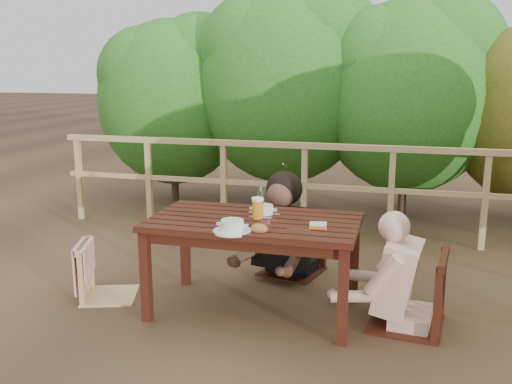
% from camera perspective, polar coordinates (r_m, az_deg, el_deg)
% --- Properties ---
extents(ground, '(60.00, 60.00, 0.00)m').
position_cam_1_polar(ground, '(4.38, -0.18, -11.70)').
color(ground, brown).
rests_on(ground, ground).
extents(table, '(1.51, 0.85, 0.70)m').
position_cam_1_polar(table, '(4.25, -0.18, -7.42)').
color(table, black).
rests_on(table, ground).
extents(chair_left, '(0.53, 0.53, 0.85)m').
position_cam_1_polar(chair_left, '(4.63, -14.60, -5.20)').
color(chair_left, tan).
rests_on(chair_left, ground).
extents(chair_far, '(0.59, 0.59, 0.99)m').
position_cam_1_polar(chair_far, '(4.99, 3.66, -2.67)').
color(chair_far, black).
rests_on(chair_far, ground).
extents(chair_right, '(0.58, 0.58, 1.05)m').
position_cam_1_polar(chair_right, '(4.10, 15.08, -6.04)').
color(chair_right, black).
rests_on(chair_right, ground).
extents(woman, '(0.73, 0.82, 1.42)m').
position_cam_1_polar(woman, '(4.96, 3.74, -0.17)').
color(woman, black).
rests_on(woman, ground).
extents(diner_right, '(0.73, 0.62, 1.35)m').
position_cam_1_polar(diner_right, '(4.06, 15.63, -4.05)').
color(diner_right, '#DAAB95').
rests_on(diner_right, ground).
extents(railing, '(5.60, 0.10, 1.01)m').
position_cam_1_polar(railing, '(6.09, 4.83, 0.20)').
color(railing, tan).
rests_on(railing, ground).
extents(hedge_row, '(6.60, 1.60, 3.80)m').
position_cam_1_polar(hedge_row, '(7.09, 10.13, 13.14)').
color(hedge_row, '#28631D').
rests_on(hedge_row, ground).
extents(soup_near, '(0.26, 0.26, 0.09)m').
position_cam_1_polar(soup_near, '(3.86, -2.39, -3.42)').
color(soup_near, white).
rests_on(soup_near, table).
extents(soup_far, '(0.25, 0.25, 0.08)m').
position_cam_1_polar(soup_far, '(4.28, 0.73, -1.84)').
color(soup_far, silver).
rests_on(soup_far, table).
extents(bread_roll, '(0.12, 0.09, 0.07)m').
position_cam_1_polar(bread_roll, '(3.83, 0.33, -3.67)').
color(bread_roll, '#A66230').
rests_on(bread_roll, table).
extents(beer_glass, '(0.09, 0.09, 0.17)m').
position_cam_1_polar(beer_glass, '(4.15, 0.16, -1.69)').
color(beer_glass, orange).
rests_on(beer_glass, table).
extents(bottle, '(0.06, 0.06, 0.24)m').
position_cam_1_polar(bottle, '(4.27, 0.47, -0.81)').
color(bottle, white).
rests_on(bottle, table).
extents(tumbler, '(0.07, 0.07, 0.08)m').
position_cam_1_polar(tumbler, '(3.85, 0.92, -3.50)').
color(tumbler, silver).
rests_on(tumbler, table).
extents(butter_tub, '(0.13, 0.10, 0.05)m').
position_cam_1_polar(butter_tub, '(3.93, 6.22, -3.44)').
color(butter_tub, white).
rests_on(butter_tub, table).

